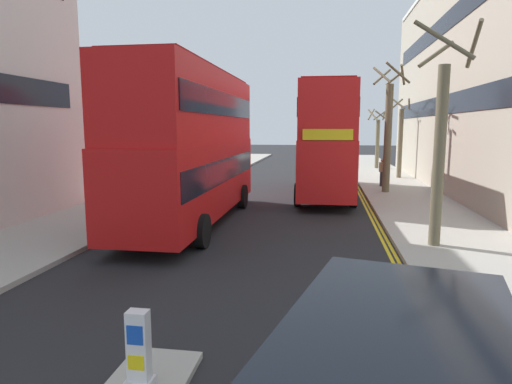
{
  "coord_description": "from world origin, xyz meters",
  "views": [
    {
      "loc": [
        2.37,
        -0.91,
        3.58
      ],
      "look_at": [
        0.5,
        11.0,
        1.8
      ],
      "focal_mm": 30.82,
      "sensor_mm": 36.0,
      "label": 1
    }
  ],
  "objects_px": {
    "keep_left_bollard": "(139,354)",
    "double_decker_bus_away": "(193,142)",
    "pedestrian_far": "(382,172)",
    "double_decker_bus_oncoming": "(325,138)"
  },
  "relations": [
    {
      "from": "keep_left_bollard",
      "to": "double_decker_bus_away",
      "type": "distance_m",
      "value": 11.13
    },
    {
      "from": "pedestrian_far",
      "to": "keep_left_bollard",
      "type": "bearing_deg",
      "value": -104.94
    },
    {
      "from": "keep_left_bollard",
      "to": "pedestrian_far",
      "type": "distance_m",
      "value": 22.15
    },
    {
      "from": "keep_left_bollard",
      "to": "double_decker_bus_away",
      "type": "relative_size",
      "value": 0.1
    },
    {
      "from": "double_decker_bus_oncoming",
      "to": "double_decker_bus_away",
      "type": "bearing_deg",
      "value": -122.44
    },
    {
      "from": "pedestrian_far",
      "to": "double_decker_bus_away",
      "type": "bearing_deg",
      "value": -127.05
    },
    {
      "from": "keep_left_bollard",
      "to": "double_decker_bus_away",
      "type": "xyz_separation_m",
      "value": [
        -2.46,
        10.58,
        2.42
      ]
    },
    {
      "from": "double_decker_bus_oncoming",
      "to": "pedestrian_far",
      "type": "height_order",
      "value": "double_decker_bus_oncoming"
    },
    {
      "from": "double_decker_bus_away",
      "to": "pedestrian_far",
      "type": "height_order",
      "value": "double_decker_bus_away"
    },
    {
      "from": "double_decker_bus_oncoming",
      "to": "pedestrian_far",
      "type": "bearing_deg",
      "value": 43.97
    }
  ]
}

